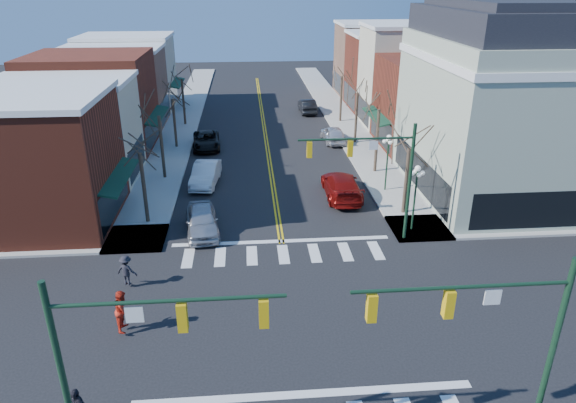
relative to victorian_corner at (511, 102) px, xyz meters
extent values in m
plane|color=black|center=(-16.50, -14.50, -6.66)|extent=(160.00, 160.00, 0.00)
cube|color=#9E9B93|center=(-25.25, 5.50, -6.58)|extent=(3.50, 70.00, 0.15)
cube|color=#9E9B93|center=(-7.75, 5.50, -6.58)|extent=(3.50, 70.00, 0.15)
cube|color=maroon|center=(-32.00, -2.75, -2.66)|extent=(10.00, 8.50, 8.00)
cube|color=beige|center=(-32.00, 5.00, -2.91)|extent=(10.00, 7.00, 7.50)
cube|color=maroon|center=(-32.00, 13.00, -2.41)|extent=(10.00, 9.00, 8.50)
cube|color=#926750|center=(-32.00, 21.25, -2.76)|extent=(10.00, 7.50, 7.80)
cube|color=beige|center=(-32.00, 29.00, -2.56)|extent=(10.00, 8.00, 8.20)
cube|color=maroon|center=(-1.00, 11.25, -2.66)|extent=(10.00, 8.50, 8.00)
cube|color=beige|center=(-1.00, 19.00, -1.66)|extent=(10.00, 7.00, 10.00)
cube|color=maroon|center=(-1.00, 26.50, -2.41)|extent=(10.00, 8.00, 8.50)
cube|color=#926750|center=(-1.00, 34.50, -2.16)|extent=(10.00, 8.00, 9.00)
cube|color=#9BA891|center=(0.00, 0.00, -1.16)|extent=(12.00, 14.00, 11.00)
cube|color=white|center=(0.00, 0.00, 2.94)|extent=(12.25, 14.25, 0.50)
cube|color=black|center=(0.00, 0.00, 5.24)|extent=(11.40, 13.40, 1.80)
cube|color=black|center=(0.00, 0.00, 6.34)|extent=(9.80, 11.80, 0.60)
cylinder|color=#14331E|center=(-23.90, -21.90, -3.06)|extent=(0.20, 0.20, 7.20)
cylinder|color=#14331E|center=(-20.65, -21.90, -0.26)|extent=(6.50, 0.12, 0.12)
cube|color=gold|center=(-20.33, -21.90, -0.81)|extent=(0.28, 0.28, 0.90)
cube|color=gold|center=(-18.05, -21.90, -0.81)|extent=(0.28, 0.28, 0.90)
cylinder|color=#14331E|center=(-9.10, -21.90, -3.06)|extent=(0.20, 0.20, 7.20)
cylinder|color=#14331E|center=(-12.35, -21.90, -0.26)|extent=(6.50, 0.12, 0.12)
cube|color=gold|center=(-12.68, -21.90, -0.81)|extent=(0.28, 0.28, 0.90)
cube|color=gold|center=(-14.95, -21.90, -0.81)|extent=(0.28, 0.28, 0.90)
cylinder|color=#14331E|center=(-9.10, -7.10, -3.06)|extent=(0.20, 0.20, 7.20)
cylinder|color=#14331E|center=(-12.35, -7.10, -0.26)|extent=(6.50, 0.12, 0.12)
cube|color=gold|center=(-12.68, -7.10, -0.81)|extent=(0.28, 0.28, 0.90)
cube|color=gold|center=(-14.95, -7.10, -0.81)|extent=(0.28, 0.28, 0.90)
cylinder|color=#14331E|center=(-8.30, -6.00, -4.66)|extent=(0.12, 0.12, 4.00)
sphere|color=white|center=(-8.30, -6.00, -2.51)|extent=(0.36, 0.36, 0.36)
cylinder|color=#14331E|center=(-8.30, 0.50, -4.66)|extent=(0.12, 0.12, 4.00)
sphere|color=white|center=(-8.30, 0.50, -2.51)|extent=(0.36, 0.36, 0.36)
cylinder|color=#382B21|center=(-24.90, -3.50, -4.28)|extent=(0.24, 0.24, 4.76)
cylinder|color=#382B21|center=(-24.90, 4.50, -4.14)|extent=(0.24, 0.24, 5.04)
cylinder|color=#382B21|center=(-24.90, 12.50, -4.38)|extent=(0.24, 0.24, 4.55)
cylinder|color=#382B21|center=(-24.90, 20.50, -4.21)|extent=(0.24, 0.24, 4.90)
cylinder|color=#382B21|center=(-8.10, -3.50, -4.35)|extent=(0.24, 0.24, 4.62)
cylinder|color=#382B21|center=(-8.10, 4.50, -4.07)|extent=(0.24, 0.24, 5.18)
cylinder|color=#382B21|center=(-8.10, 12.50, -4.24)|extent=(0.24, 0.24, 4.83)
cylinder|color=#382B21|center=(-8.10, 20.50, -4.17)|extent=(0.24, 0.24, 4.97)
imported|color=#AEAEB3|center=(-21.30, -5.11, -5.84)|extent=(2.53, 5.00, 1.63)
imported|color=silver|center=(-21.60, 3.05, -5.83)|extent=(2.27, 5.15, 1.65)
imported|color=black|center=(-22.13, 12.21, -5.93)|extent=(2.76, 5.39, 1.46)
imported|color=maroon|center=(-11.70, -0.23, -5.80)|extent=(2.47, 5.96, 1.72)
imported|color=silver|center=(-10.10, 13.12, -5.87)|extent=(2.12, 4.69, 1.56)
imported|color=black|center=(-11.21, 24.98, -5.86)|extent=(1.84, 4.88, 1.59)
imported|color=red|center=(-24.04, -14.65, -5.53)|extent=(0.76, 0.97, 1.95)
imported|color=black|center=(-24.66, -10.97, -5.69)|extent=(1.18, 0.88, 1.63)
camera|label=1|loc=(-18.36, -33.92, 7.88)|focal=32.00mm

